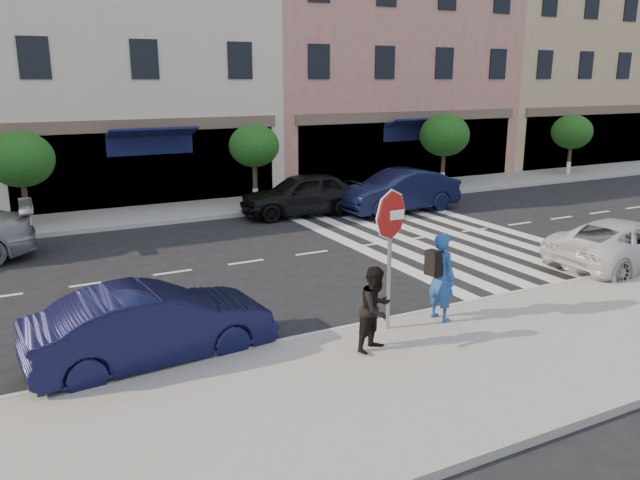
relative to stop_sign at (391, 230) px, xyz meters
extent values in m
plane|color=black|center=(-0.64, 1.94, -2.12)|extent=(120.00, 120.00, 0.00)
cube|color=gray|center=(-0.64, -1.81, -2.04)|extent=(60.00, 4.50, 0.15)
cube|color=gray|center=(-0.64, 12.94, -2.04)|extent=(60.00, 3.00, 0.15)
cube|color=beige|center=(-1.14, 18.94, 3.38)|extent=(11.00, 9.00, 11.00)
cube|color=tan|center=(10.86, 18.94, 4.38)|extent=(13.00, 9.00, 13.00)
cube|color=tan|center=(23.36, 18.94, 3.88)|extent=(12.00, 9.00, 12.00)
cylinder|color=#473323|center=(-5.64, 12.74, -1.17)|extent=(0.18, 0.18, 1.60)
cylinder|color=silver|center=(-5.64, 12.74, -1.67)|extent=(0.20, 0.20, 0.60)
ellipsoid|color=#174A15|center=(-5.64, 12.74, 0.21)|extent=(2.10, 2.10, 1.79)
cylinder|color=#473323|center=(2.36, 12.74, -1.11)|extent=(0.18, 0.18, 1.71)
cylinder|color=silver|center=(2.36, 12.74, -1.67)|extent=(0.20, 0.20, 0.60)
ellipsoid|color=#174A15|center=(2.36, 12.74, 0.26)|extent=(1.90, 1.90, 1.62)
cylinder|color=#473323|center=(11.36, 12.74, -1.14)|extent=(0.18, 0.18, 1.65)
cylinder|color=silver|center=(11.36, 12.74, -1.67)|extent=(0.20, 0.20, 0.60)
ellipsoid|color=#174A15|center=(11.36, 12.74, 0.29)|extent=(2.20, 2.20, 1.87)
cylinder|color=#473323|center=(19.36, 12.74, -1.20)|extent=(0.18, 0.18, 1.54)
cylinder|color=silver|center=(19.36, 12.74, -1.67)|extent=(0.20, 0.20, 0.60)
ellipsoid|color=#174A15|center=(19.36, 12.74, 0.12)|extent=(2.00, 2.00, 1.70)
cylinder|color=gray|center=(0.00, 0.02, -0.73)|extent=(0.08, 0.08, 2.47)
cylinder|color=white|center=(0.00, 0.01, 0.28)|extent=(0.97, 0.02, 0.97)
cylinder|color=#9E1411|center=(0.00, -0.01, 0.28)|extent=(0.90, 0.03, 0.90)
cube|color=white|center=(0.00, -0.04, 0.28)|extent=(0.51, 0.02, 0.18)
imported|color=#204793|center=(1.19, -0.07, -1.08)|extent=(0.53, 0.71, 1.78)
imported|color=black|center=(-0.73, -0.69, -1.20)|extent=(0.91, 0.82, 1.53)
imported|color=black|center=(-4.27, 0.94, -1.42)|extent=(4.32, 1.82, 1.39)
imported|color=silver|center=(8.07, 0.94, -1.48)|extent=(4.66, 2.33, 1.27)
imported|color=black|center=(3.37, 10.65, -1.34)|extent=(4.70, 2.25, 1.55)
imported|color=black|center=(6.78, 9.54, -1.34)|extent=(4.82, 1.94, 1.56)
camera|label=1|loc=(-6.34, -9.34, 2.72)|focal=35.00mm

